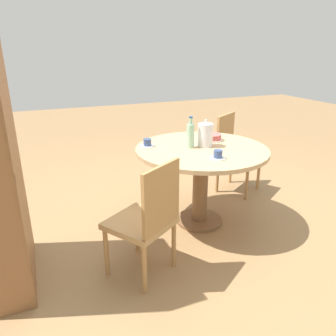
# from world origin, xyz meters

# --- Properties ---
(ground_plane) EXTENTS (14.00, 14.00, 0.00)m
(ground_plane) POSITION_xyz_m (0.00, 0.00, 0.00)
(ground_plane) COLOR #937047
(dining_table) EXTENTS (1.20, 1.20, 0.76)m
(dining_table) POSITION_xyz_m (0.00, 0.00, 0.61)
(dining_table) COLOR brown
(dining_table) RESTS_ON ground_plane
(chair_a) EXTENTS (0.58, 0.58, 0.90)m
(chair_a) POSITION_xyz_m (-0.55, 0.72, 0.47)
(chair_a) COLOR #A87A47
(chair_a) RESTS_ON ground_plane
(chair_b) EXTENTS (0.58, 0.58, 0.90)m
(chair_b) POSITION_xyz_m (0.54, -0.73, 0.47)
(chair_b) COLOR #A87A47
(chair_b) RESTS_ON ground_plane
(coffee_pot) EXTENTS (0.14, 0.14, 0.25)m
(coffee_pot) POSITION_xyz_m (0.03, -0.05, 0.87)
(coffee_pot) COLOR silver
(coffee_pot) RESTS_ON dining_table
(water_bottle) EXTENTS (0.07, 0.07, 0.29)m
(water_bottle) POSITION_xyz_m (0.04, 0.10, 0.87)
(water_bottle) COLOR #99C6A3
(water_bottle) RESTS_ON dining_table
(cake_main) EXTENTS (0.22, 0.22, 0.06)m
(cake_main) POSITION_xyz_m (0.19, -0.20, 0.79)
(cake_main) COLOR white
(cake_main) RESTS_ON dining_table
(cup_a) EXTENTS (0.13, 0.13, 0.07)m
(cup_a) POSITION_xyz_m (-0.32, 0.02, 0.79)
(cup_a) COLOR silver
(cup_a) RESTS_ON dining_table
(cup_b) EXTENTS (0.13, 0.13, 0.07)m
(cup_b) POSITION_xyz_m (0.22, 0.44, 0.79)
(cup_b) COLOR silver
(cup_b) RESTS_ON dining_table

